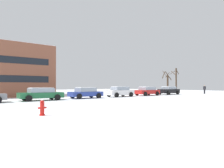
{
  "coord_description": "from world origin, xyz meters",
  "views": [
    {
      "loc": [
        -4.0,
        -12.9,
        1.6
      ],
      "look_at": [
        10.2,
        5.15,
        1.77
      ],
      "focal_mm": 32.02,
      "sensor_mm": 36.0,
      "label": 1
    }
  ],
  "objects_px": {
    "parked_car_black": "(169,90)",
    "parked_car_green": "(41,94)",
    "parked_car_white": "(120,91)",
    "parked_car_blue": "(86,93)",
    "pedestrian_crossing": "(204,89)",
    "fire_hydrant": "(42,107)",
    "parked_car_red": "(147,91)"
  },
  "relations": [
    {
      "from": "parked_car_green",
      "to": "parked_car_black",
      "type": "bearing_deg",
      "value": -0.16
    },
    {
      "from": "parked_car_white",
      "to": "fire_hydrant",
      "type": "bearing_deg",
      "value": -143.57
    },
    {
      "from": "parked_car_green",
      "to": "parked_car_white",
      "type": "distance_m",
      "value": 11.15
    },
    {
      "from": "parked_car_white",
      "to": "parked_car_red",
      "type": "xyz_separation_m",
      "value": [
        5.57,
        -0.1,
        -0.02
      ]
    },
    {
      "from": "parked_car_red",
      "to": "parked_car_green",
      "type": "bearing_deg",
      "value": 179.94
    },
    {
      "from": "fire_hydrant",
      "to": "parked_car_black",
      "type": "xyz_separation_m",
      "value": [
        25.86,
        10.72,
        0.3
      ]
    },
    {
      "from": "pedestrian_crossing",
      "to": "fire_hydrant",
      "type": "bearing_deg",
      "value": -166.04
    },
    {
      "from": "parked_car_green",
      "to": "parked_car_black",
      "type": "height_order",
      "value": "parked_car_black"
    },
    {
      "from": "parked_car_green",
      "to": "parked_car_red",
      "type": "distance_m",
      "value": 16.72
    },
    {
      "from": "parked_car_black",
      "to": "parked_car_green",
      "type": "bearing_deg",
      "value": 179.84
    },
    {
      "from": "parked_car_black",
      "to": "parked_car_blue",
      "type": "bearing_deg",
      "value": 179.3
    },
    {
      "from": "parked_car_green",
      "to": "parked_car_blue",
      "type": "height_order",
      "value": "parked_car_blue"
    },
    {
      "from": "fire_hydrant",
      "to": "parked_car_white",
      "type": "height_order",
      "value": "parked_car_white"
    },
    {
      "from": "parked_car_red",
      "to": "parked_car_blue",
      "type": "bearing_deg",
      "value": 179.18
    },
    {
      "from": "parked_car_blue",
      "to": "parked_car_white",
      "type": "xyz_separation_m",
      "value": [
        5.57,
        -0.06,
        0.04
      ]
    },
    {
      "from": "parked_car_green",
      "to": "parked_car_black",
      "type": "distance_m",
      "value": 22.29
    },
    {
      "from": "parked_car_white",
      "to": "parked_car_blue",
      "type": "bearing_deg",
      "value": 179.33
    },
    {
      "from": "parked_car_white",
      "to": "parked_car_red",
      "type": "distance_m",
      "value": 5.57
    },
    {
      "from": "parked_car_white",
      "to": "pedestrian_crossing",
      "type": "distance_m",
      "value": 19.44
    },
    {
      "from": "fire_hydrant",
      "to": "parked_car_red",
      "type": "xyz_separation_m",
      "value": [
        20.29,
        10.76,
        0.29
      ]
    },
    {
      "from": "parked_car_black",
      "to": "parked_car_white",
      "type": "bearing_deg",
      "value": 179.28
    },
    {
      "from": "fire_hydrant",
      "to": "parked_car_blue",
      "type": "distance_m",
      "value": 14.25
    },
    {
      "from": "fire_hydrant",
      "to": "parked_car_black",
      "type": "height_order",
      "value": "parked_car_black"
    },
    {
      "from": "parked_car_red",
      "to": "pedestrian_crossing",
      "type": "distance_m",
      "value": 13.91
    },
    {
      "from": "fire_hydrant",
      "to": "parked_car_green",
      "type": "relative_size",
      "value": 0.19
    },
    {
      "from": "parked_car_white",
      "to": "pedestrian_crossing",
      "type": "bearing_deg",
      "value": -7.1
    },
    {
      "from": "fire_hydrant",
      "to": "parked_car_blue",
      "type": "xyz_separation_m",
      "value": [
        9.14,
        10.92,
        0.27
      ]
    },
    {
      "from": "parked_car_green",
      "to": "parked_car_white",
      "type": "bearing_deg",
      "value": 0.4
    },
    {
      "from": "fire_hydrant",
      "to": "parked_car_red",
      "type": "bearing_deg",
      "value": 27.95
    },
    {
      "from": "parked_car_black",
      "to": "pedestrian_crossing",
      "type": "relative_size",
      "value": 2.41
    },
    {
      "from": "fire_hydrant",
      "to": "pedestrian_crossing",
      "type": "xyz_separation_m",
      "value": [
        34.01,
        8.45,
        0.54
      ]
    },
    {
      "from": "parked_car_blue",
      "to": "pedestrian_crossing",
      "type": "xyz_separation_m",
      "value": [
        24.87,
        -2.47,
        0.27
      ]
    }
  ]
}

